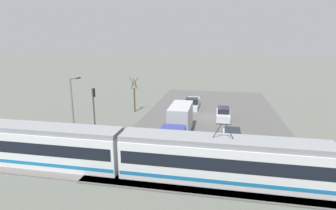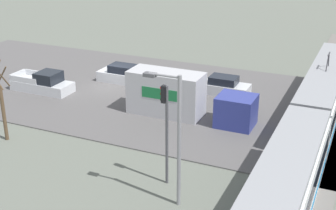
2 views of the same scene
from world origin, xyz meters
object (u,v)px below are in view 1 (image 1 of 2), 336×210
pickup_truck (192,104)px  traffic_light_pole (94,107)px  light_rail_tram (122,152)px  box_truck (179,123)px  street_tree (134,96)px  sedan_car_1 (223,114)px  street_lamp_near_crossing (73,105)px  sedan_car_0 (232,138)px

pickup_truck → traffic_light_pole: 18.40m
light_rail_tram → pickup_truck: light_rail_tram is taller
box_truck → street_tree: size_ratio=1.77×
sedan_car_1 → street_lamp_near_crossing: bearing=-143.2°
sedan_car_0 → pickup_truck: bearing=-68.0°
light_rail_tram → pickup_truck: (-3.59, -22.32, -1.05)m
sedan_car_0 → street_lamp_near_crossing: bearing=9.3°
street_tree → street_lamp_near_crossing: street_lamp_near_crossing is taller
pickup_truck → sedan_car_1: bearing=133.7°
traffic_light_pole → street_tree: bearing=-93.1°
light_rail_tram → box_truck: (-3.36, -9.42, -0.21)m
street_tree → light_rail_tram: bearing=104.9°
light_rail_tram → box_truck: light_rail_tram is taller
box_truck → sedan_car_0: 6.14m
box_truck → traffic_light_pole: traffic_light_pole is taller
box_truck → traffic_light_pole: 9.63m
street_tree → box_truck: bearing=132.1°
sedan_car_0 → traffic_light_pole: bearing=5.6°
pickup_truck → sedan_car_0: size_ratio=1.23×
sedan_car_0 → street_tree: 17.82m
sedan_car_1 → traffic_light_pole: bearing=-143.2°
pickup_truck → sedan_car_0: (-5.72, 14.18, -0.05)m
light_rail_tram → pickup_truck: size_ratio=6.01×
pickup_truck → light_rail_tram: bearing=80.9°
pickup_truck → sedan_car_1: (-4.88, 5.10, -0.01)m
sedan_car_1 → traffic_light_pole: 17.85m
sedan_car_1 → street_lamp_near_crossing: 20.00m
light_rail_tram → street_lamp_near_crossing: (7.31, -5.40, 2.32)m
box_truck → sedan_car_1: size_ratio=2.02×
box_truck → sedan_car_0: size_ratio=2.18×
street_lamp_near_crossing → light_rail_tram: bearing=143.5°
traffic_light_pole → street_tree: size_ratio=1.07×
street_lamp_near_crossing → street_tree: bearing=-100.0°
sedan_car_1 → street_tree: (13.44, -1.44, 1.72)m
light_rail_tram → pickup_truck: bearing=-99.1°
pickup_truck → street_tree: bearing=23.2°
sedan_car_1 → sedan_car_0: bearing=-84.7°
pickup_truck → street_tree: street_tree is taller
box_truck → sedan_car_1: box_truck is taller
light_rail_tram → box_truck: bearing=-109.6°
light_rail_tram → box_truck: 10.00m
pickup_truck → street_lamp_near_crossing: size_ratio=0.76×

